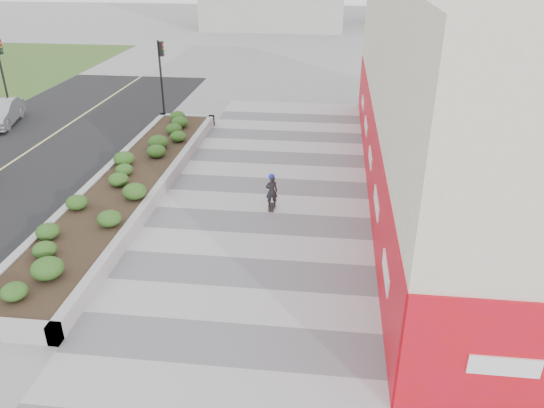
{
  "coord_description": "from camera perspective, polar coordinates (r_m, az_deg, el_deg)",
  "views": [
    {
      "loc": [
        2.4,
        -11.46,
        8.92
      ],
      "look_at": [
        0.54,
        4.34,
        1.1
      ],
      "focal_mm": 35.0,
      "sensor_mm": 36.0,
      "label": 1
    }
  ],
  "objects": [
    {
      "name": "traffic_signal_far",
      "position": [
        34.68,
        -27.08,
        13.19
      ],
      "size": [
        0.33,
        0.28,
        4.2
      ],
      "color": "black",
      "rests_on": "ground"
    },
    {
      "name": "ground",
      "position": [
        14.73,
        -4.15,
        -11.2
      ],
      "size": [
        160.0,
        160.0,
        0.0
      ],
      "primitive_type": "plane",
      "color": "gray",
      "rests_on": "ground"
    },
    {
      "name": "walkway",
      "position": [
        17.16,
        -2.33,
        -5.15
      ],
      "size": [
        8.0,
        36.0,
        0.01
      ],
      "primitive_type": "cube",
      "color": "#A8A8AD",
      "rests_on": "ground"
    },
    {
      "name": "planter",
      "position": [
        21.81,
        -15.13,
        2.28
      ],
      "size": [
        3.0,
        18.0,
        0.9
      ],
      "color": "#9E9EA0",
      "rests_on": "ground"
    },
    {
      "name": "traffic_signal_near",
      "position": [
        31.14,
        -11.81,
        14.24
      ],
      "size": [
        0.33,
        0.28,
        4.2
      ],
      "color": "black",
      "rests_on": "ground"
    },
    {
      "name": "manhole_cover",
      "position": [
        17.1,
        -0.67,
        -5.26
      ],
      "size": [
        0.44,
        0.44,
        0.01
      ],
      "primitive_type": "cylinder",
      "color": "#595654",
      "rests_on": "ground"
    },
    {
      "name": "building",
      "position": [
        21.52,
        19.19,
        11.48
      ],
      "size": [
        6.04,
        24.08,
        8.0
      ],
      "color": "beige",
      "rests_on": "ground"
    },
    {
      "name": "skateboarder",
      "position": [
        19.59,
        -0.04,
        1.41
      ],
      "size": [
        0.53,
        0.72,
        1.41
      ],
      "rotation": [
        0.0,
        0.0,
        0.02
      ],
      "color": "beige",
      "rests_on": "ground"
    },
    {
      "name": "car_silver",
      "position": [
        32.67,
        -27.14,
        8.68
      ],
      "size": [
        2.37,
        4.27,
        1.33
      ],
      "primitive_type": "imported",
      "rotation": [
        0.0,
        0.0,
        0.25
      ],
      "color": "#979A9E",
      "rests_on": "ground"
    }
  ]
}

